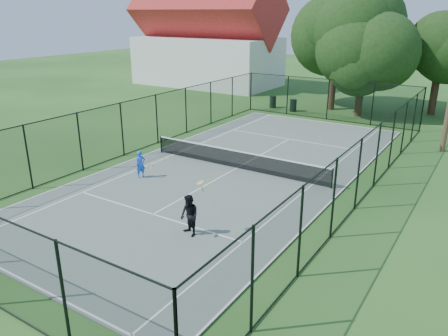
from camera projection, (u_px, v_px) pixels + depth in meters
The scene contains 12 objects.
ground at pixel (237, 169), 22.31m from camera, with size 120.00×120.00×0.00m, color #1F4C1A.
tennis_court at pixel (237, 169), 22.30m from camera, with size 11.00×24.00×0.06m, color slate.
tennis_net at pixel (237, 159), 22.11m from camera, with size 10.08×0.08×0.95m.
fence at pixel (237, 141), 21.80m from camera, with size 13.10×26.10×3.00m.
tree_near_left at pixel (337, 33), 33.97m from camera, with size 7.47×7.47×9.74m.
tree_near_mid at pixel (364, 56), 32.24m from camera, with size 5.59×5.59×7.31m.
tree_near_right at pixel (441, 51), 32.65m from camera, with size 5.52×5.52×7.62m.
building at pixel (207, 38), 46.70m from camera, with size 15.30×8.15×11.87m.
trash_bin_left at pixel (273, 102), 36.45m from camera, with size 0.58×0.58×1.00m.
trash_bin_right at pixel (293, 105), 35.12m from camera, with size 0.58×0.58×0.96m.
player_blue at pixel (141, 164), 20.87m from camera, with size 0.82×0.56×1.31m.
player_black at pixel (189, 216), 15.38m from camera, with size 0.91×1.04×2.02m.
Camera 1 is at (10.75, -18.02, 7.60)m, focal length 35.00 mm.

